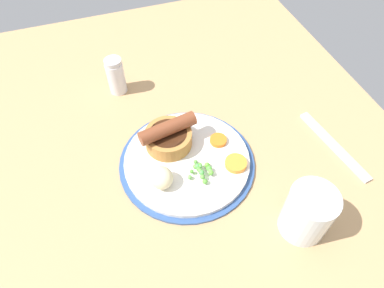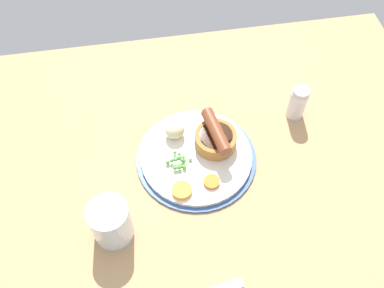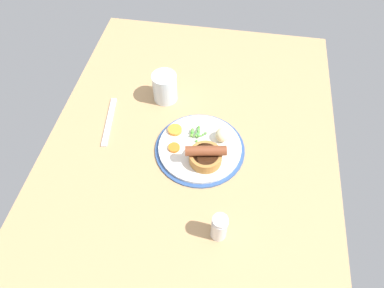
{
  "view_description": "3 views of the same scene",
  "coord_description": "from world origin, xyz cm",
  "px_view_note": "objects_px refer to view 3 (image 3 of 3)",
  "views": [
    {
      "loc": [
        -33.77,
        13.66,
        54.15
      ],
      "look_at": [
        1.76,
        1.38,
        6.61
      ],
      "focal_mm": 32.0,
      "sensor_mm": 36.0,
      "label": 1
    },
    {
      "loc": [
        -8.02,
        -43.23,
        77.33
      ],
      "look_at": [
        -0.09,
        4.19,
        6.48
      ],
      "focal_mm": 40.0,
      "sensor_mm": 36.0,
      "label": 2
    },
    {
      "loc": [
        54.68,
        9.54,
        79.42
      ],
      "look_at": [
        2.2,
        0.85,
        7.25
      ],
      "focal_mm": 32.0,
      "sensor_mm": 36.0,
      "label": 3
    }
  ],
  "objects_px": {
    "potato_chunk_0": "(223,135)",
    "drinking_glass": "(165,87)",
    "carrot_slice_1": "(174,148)",
    "salt_shaker": "(219,227)",
    "pea_pile": "(197,133)",
    "sausage_pudding": "(206,156)",
    "carrot_slice_0": "(175,130)",
    "fork": "(109,121)",
    "dinner_plate": "(200,148)"
  },
  "relations": [
    {
      "from": "carrot_slice_1",
      "to": "salt_shaker",
      "type": "relative_size",
      "value": 0.39
    },
    {
      "from": "carrot_slice_0",
      "to": "fork",
      "type": "height_order",
      "value": "carrot_slice_0"
    },
    {
      "from": "fork",
      "to": "salt_shaker",
      "type": "xyz_separation_m",
      "value": [
        0.29,
        0.35,
        0.04
      ]
    },
    {
      "from": "pea_pile",
      "to": "drinking_glass",
      "type": "height_order",
      "value": "drinking_glass"
    },
    {
      "from": "carrot_slice_1",
      "to": "drinking_glass",
      "type": "xyz_separation_m",
      "value": [
        -0.19,
        -0.07,
        0.03
      ]
    },
    {
      "from": "carrot_slice_0",
      "to": "fork",
      "type": "distance_m",
      "value": 0.2
    },
    {
      "from": "dinner_plate",
      "to": "fork",
      "type": "relative_size",
      "value": 1.36
    },
    {
      "from": "carrot_slice_1",
      "to": "salt_shaker",
      "type": "bearing_deg",
      "value": 34.27
    },
    {
      "from": "potato_chunk_0",
      "to": "drinking_glass",
      "type": "relative_size",
      "value": 0.46
    },
    {
      "from": "potato_chunk_0",
      "to": "carrot_slice_1",
      "type": "xyz_separation_m",
      "value": [
        0.05,
        -0.12,
        -0.01
      ]
    },
    {
      "from": "fork",
      "to": "dinner_plate",
      "type": "bearing_deg",
      "value": 70.8
    },
    {
      "from": "sausage_pudding",
      "to": "salt_shaker",
      "type": "height_order",
      "value": "salt_shaker"
    },
    {
      "from": "carrot_slice_0",
      "to": "carrot_slice_1",
      "type": "bearing_deg",
      "value": 8.97
    },
    {
      "from": "carrot_slice_1",
      "to": "salt_shaker",
      "type": "xyz_separation_m",
      "value": [
        0.21,
        0.15,
        0.02
      ]
    },
    {
      "from": "carrot_slice_0",
      "to": "drinking_glass",
      "type": "height_order",
      "value": "drinking_glass"
    },
    {
      "from": "potato_chunk_0",
      "to": "fork",
      "type": "xyz_separation_m",
      "value": [
        -0.02,
        -0.33,
        -0.03
      ]
    },
    {
      "from": "fork",
      "to": "salt_shaker",
      "type": "bearing_deg",
      "value": 42.82
    },
    {
      "from": "dinner_plate",
      "to": "salt_shaker",
      "type": "bearing_deg",
      "value": 18.61
    },
    {
      "from": "dinner_plate",
      "to": "sausage_pudding",
      "type": "relative_size",
      "value": 2.28
    },
    {
      "from": "dinner_plate",
      "to": "potato_chunk_0",
      "type": "distance_m",
      "value": 0.07
    },
    {
      "from": "salt_shaker",
      "to": "dinner_plate",
      "type": "bearing_deg",
      "value": -161.39
    },
    {
      "from": "sausage_pudding",
      "to": "potato_chunk_0",
      "type": "distance_m",
      "value": 0.09
    },
    {
      "from": "dinner_plate",
      "to": "pea_pile",
      "type": "xyz_separation_m",
      "value": [
        -0.04,
        -0.01,
        0.02
      ]
    },
    {
      "from": "dinner_plate",
      "to": "salt_shaker",
      "type": "relative_size",
      "value": 3.03
    },
    {
      "from": "sausage_pudding",
      "to": "pea_pile",
      "type": "height_order",
      "value": "sausage_pudding"
    },
    {
      "from": "sausage_pudding",
      "to": "pea_pile",
      "type": "xyz_separation_m",
      "value": [
        -0.08,
        -0.04,
        -0.01
      ]
    },
    {
      "from": "carrot_slice_0",
      "to": "fork",
      "type": "xyz_separation_m",
      "value": [
        -0.01,
        -0.2,
        -0.02
      ]
    },
    {
      "from": "carrot_slice_0",
      "to": "drinking_glass",
      "type": "relative_size",
      "value": 0.43
    },
    {
      "from": "potato_chunk_0",
      "to": "salt_shaker",
      "type": "height_order",
      "value": "salt_shaker"
    },
    {
      "from": "carrot_slice_0",
      "to": "drinking_glass",
      "type": "xyz_separation_m",
      "value": [
        -0.13,
        -0.06,
        0.03
      ]
    },
    {
      "from": "pea_pile",
      "to": "salt_shaker",
      "type": "relative_size",
      "value": 0.67
    },
    {
      "from": "potato_chunk_0",
      "to": "carrot_slice_1",
      "type": "height_order",
      "value": "potato_chunk_0"
    },
    {
      "from": "pea_pile",
      "to": "potato_chunk_0",
      "type": "distance_m",
      "value": 0.07
    },
    {
      "from": "carrot_slice_1",
      "to": "salt_shaker",
      "type": "distance_m",
      "value": 0.26
    },
    {
      "from": "sausage_pudding",
      "to": "pea_pile",
      "type": "bearing_deg",
      "value": 103.29
    },
    {
      "from": "carrot_slice_1",
      "to": "pea_pile",
      "type": "bearing_deg",
      "value": 136.61
    },
    {
      "from": "carrot_slice_0",
      "to": "salt_shaker",
      "type": "height_order",
      "value": "salt_shaker"
    },
    {
      "from": "pea_pile",
      "to": "carrot_slice_1",
      "type": "distance_m",
      "value": 0.08
    },
    {
      "from": "fork",
      "to": "carrot_slice_0",
      "type": "bearing_deg",
      "value": 78.29
    },
    {
      "from": "drinking_glass",
      "to": "potato_chunk_0",
      "type": "bearing_deg",
      "value": 53.5
    },
    {
      "from": "carrot_slice_1",
      "to": "salt_shaker",
      "type": "height_order",
      "value": "salt_shaker"
    },
    {
      "from": "dinner_plate",
      "to": "pea_pile",
      "type": "height_order",
      "value": "pea_pile"
    },
    {
      "from": "sausage_pudding",
      "to": "carrot_slice_0",
      "type": "bearing_deg",
      "value": 129.01
    },
    {
      "from": "sausage_pudding",
      "to": "salt_shaker",
      "type": "relative_size",
      "value": 1.33
    },
    {
      "from": "carrot_slice_0",
      "to": "carrot_slice_1",
      "type": "height_order",
      "value": "carrot_slice_0"
    },
    {
      "from": "potato_chunk_0",
      "to": "carrot_slice_0",
      "type": "bearing_deg",
      "value": -92.38
    },
    {
      "from": "fork",
      "to": "pea_pile",
      "type": "bearing_deg",
      "value": 78.42
    },
    {
      "from": "carrot_slice_0",
      "to": "drinking_glass",
      "type": "distance_m",
      "value": 0.15
    },
    {
      "from": "fork",
      "to": "drinking_glass",
      "type": "relative_size",
      "value": 1.99
    },
    {
      "from": "sausage_pudding",
      "to": "potato_chunk_0",
      "type": "relative_size",
      "value": 2.62
    }
  ]
}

